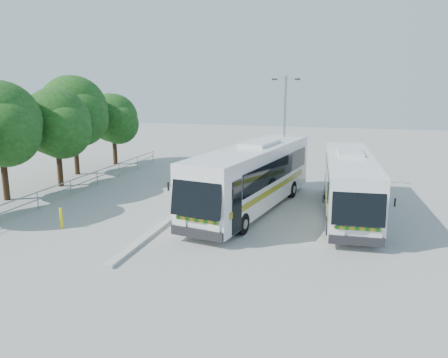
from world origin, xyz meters
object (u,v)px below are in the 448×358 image
(tree_far_c, at_px, (57,122))
(tree_far_e, at_px, (114,118))
(coach_main, at_px, (252,176))
(coach_adjacent, at_px, (349,183))
(bollard, at_px, (61,218))
(tree_far_b, at_px, (0,122))
(lamppost, at_px, (284,128))
(tree_far_d, at_px, (74,110))

(tree_far_c, distance_m, tree_far_e, 8.22)
(coach_main, relative_size, coach_adjacent, 1.12)
(tree_far_c, bearing_deg, tree_far_e, 93.54)
(tree_far_e, height_order, bollard, tree_far_e)
(tree_far_b, relative_size, coach_main, 0.55)
(coach_main, bearing_deg, bollard, -134.81)
(tree_far_c, height_order, coach_main, tree_far_c)
(tree_far_b, relative_size, tree_far_c, 1.07)
(tree_far_b, bearing_deg, lamppost, 24.27)
(tree_far_e, distance_m, bollard, 17.13)
(coach_adjacent, xyz_separation_m, bollard, (-13.09, -6.02, -1.19))
(tree_far_d, distance_m, lamppost, 15.61)
(tree_far_c, relative_size, tree_far_d, 0.88)
(tree_far_c, xyz_separation_m, bollard, (5.35, -7.54, -3.76))
(coach_adjacent, bearing_deg, lamppost, 128.57)
(tree_far_d, xyz_separation_m, lamppost, (15.58, -0.71, -0.84))
(tree_far_d, bearing_deg, tree_far_c, -72.17)
(tree_far_b, distance_m, coach_adjacent, 19.69)
(coach_main, distance_m, lamppost, 5.52)
(tree_far_b, height_order, tree_far_e, tree_far_b)
(tree_far_b, distance_m, tree_far_d, 7.61)
(tree_far_e, distance_m, coach_adjacent, 21.41)
(tree_far_d, xyz_separation_m, coach_main, (14.59, -5.72, -2.93))
(bollard, bearing_deg, tree_far_b, 149.74)
(bollard, bearing_deg, lamppost, 49.36)
(tree_far_d, xyz_separation_m, tree_far_e, (0.68, 4.50, -0.93))
(tree_far_b, bearing_deg, tree_far_e, 88.17)
(coach_adjacent, bearing_deg, tree_far_b, -176.35)
(tree_far_d, height_order, coach_main, tree_far_d)
(lamppost, bearing_deg, tree_far_c, -161.34)
(tree_far_e, xyz_separation_m, coach_adjacent, (18.94, -9.72, -2.20))
(tree_far_d, relative_size, bollard, 7.31)
(tree_far_d, bearing_deg, tree_far_b, -87.77)
(tree_far_d, distance_m, tree_far_e, 4.65)
(tree_far_b, xyz_separation_m, tree_far_e, (0.39, 12.10, -0.68))
(tree_far_c, xyz_separation_m, lamppost, (14.39, 2.99, -0.28))
(lamppost, bearing_deg, tree_far_e, 167.64)
(coach_adjacent, bearing_deg, tree_far_d, 161.73)
(tree_far_c, bearing_deg, lamppost, 11.74)
(tree_far_d, distance_m, coach_main, 15.95)
(coach_main, bearing_deg, coach_adjacent, 16.44)
(tree_far_c, bearing_deg, tree_far_b, -102.91)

